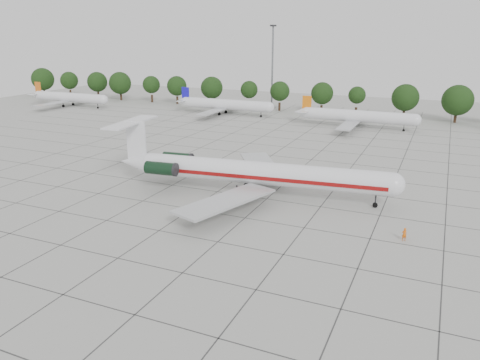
{
  "coord_description": "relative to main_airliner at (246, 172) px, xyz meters",
  "views": [
    {
      "loc": [
        22.28,
        -52.11,
        23.1
      ],
      "look_at": [
        -2.77,
        4.68,
        3.5
      ],
      "focal_mm": 35.0,
      "sensor_mm": 36.0,
      "label": 1
    }
  ],
  "objects": [
    {
      "name": "ground_crew",
      "position": [
        23.15,
        -7.47,
        -2.79
      ],
      "size": [
        0.68,
        0.58,
        1.57
      ],
      "primitive_type": "imported",
      "rotation": [
        0.0,
        0.0,
        3.59
      ],
      "color": "orange",
      "rests_on": "ground"
    },
    {
      "name": "main_airliner",
      "position": [
        0.0,
        0.0,
        0.0
      ],
      "size": [
        43.05,
        33.69,
        10.12
      ],
      "rotation": [
        0.0,
        0.0,
        0.12
      ],
      "color": "silver",
      "rests_on": "ground"
    },
    {
      "name": "apron_joints",
      "position": [
        3.51,
        6.4,
        -3.57
      ],
      "size": [
        170.0,
        170.0,
        0.02
      ],
      "primitive_type": "cube",
      "color": "#383838",
      "rests_on": "ground"
    },
    {
      "name": "ground",
      "position": [
        3.51,
        -8.6,
        -3.57
      ],
      "size": [
        260.0,
        260.0,
        0.0
      ],
      "primitive_type": "plane",
      "color": "#A4A49D",
      "rests_on": "ground"
    },
    {
      "name": "bg_airliner_a",
      "position": [
        -87.06,
        57.11,
        -0.66
      ],
      "size": [
        28.24,
        27.2,
        7.4
      ],
      "color": "silver",
      "rests_on": "ground"
    },
    {
      "name": "bg_airliner_b",
      "position": [
        -33.77,
        63.34,
        -0.66
      ],
      "size": [
        28.24,
        27.2,
        7.4
      ],
      "color": "silver",
      "rests_on": "ground"
    },
    {
      "name": "floodlight_mast",
      "position": [
        -26.49,
        83.4,
        10.71
      ],
      "size": [
        1.6,
        1.6,
        25.45
      ],
      "color": "slate",
      "rests_on": "ground"
    },
    {
      "name": "bg_airliner_c",
      "position": [
        5.57,
        58.53,
        -0.66
      ],
      "size": [
        28.24,
        27.2,
        7.4
      ],
      "color": "silver",
      "rests_on": "ground"
    },
    {
      "name": "tree_line",
      "position": [
        -8.17,
        76.4,
        2.41
      ],
      "size": [
        249.86,
        8.44,
        10.22
      ],
      "color": "#332114",
      "rests_on": "ground"
    }
  ]
}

